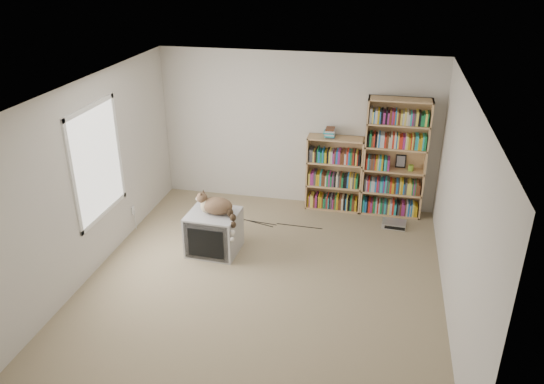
% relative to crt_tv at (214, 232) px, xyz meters
% --- Properties ---
extents(floor, '(4.50, 5.00, 0.01)m').
position_rel_crt_tv_xyz_m(floor, '(0.85, -0.63, -0.30)').
color(floor, tan).
rests_on(floor, ground).
extents(wall_back, '(4.50, 0.02, 2.50)m').
position_rel_crt_tv_xyz_m(wall_back, '(0.85, 1.87, 0.95)').
color(wall_back, beige).
rests_on(wall_back, floor).
extents(wall_front, '(4.50, 0.02, 2.50)m').
position_rel_crt_tv_xyz_m(wall_front, '(0.85, -3.13, 0.95)').
color(wall_front, beige).
rests_on(wall_front, floor).
extents(wall_left, '(0.02, 5.00, 2.50)m').
position_rel_crt_tv_xyz_m(wall_left, '(-1.40, -0.63, 0.95)').
color(wall_left, beige).
rests_on(wall_left, floor).
extents(wall_right, '(0.02, 5.00, 2.50)m').
position_rel_crt_tv_xyz_m(wall_right, '(3.10, -0.63, 0.95)').
color(wall_right, beige).
rests_on(wall_right, floor).
extents(ceiling, '(4.50, 5.00, 0.02)m').
position_rel_crt_tv_xyz_m(ceiling, '(0.85, -0.63, 2.20)').
color(ceiling, white).
rests_on(ceiling, wall_back).
extents(window, '(0.02, 1.22, 1.52)m').
position_rel_crt_tv_xyz_m(window, '(-1.39, -0.43, 1.10)').
color(window, white).
rests_on(window, wall_left).
extents(crt_tv, '(0.71, 0.66, 0.60)m').
position_rel_crt_tv_xyz_m(crt_tv, '(0.00, 0.00, 0.00)').
color(crt_tv, '#AEAEB1').
rests_on(crt_tv, floor).
extents(cat, '(0.64, 0.48, 0.52)m').
position_rel_crt_tv_xyz_m(cat, '(0.11, -0.05, 0.39)').
color(cat, '#382417').
rests_on(cat, crt_tv).
extents(bookcase_tall, '(0.95, 0.30, 1.90)m').
position_rel_crt_tv_xyz_m(bookcase_tall, '(2.42, 1.73, 0.60)').
color(bookcase_tall, tan).
rests_on(bookcase_tall, floor).
extents(bookcase_short, '(0.89, 0.30, 1.23)m').
position_rel_crt_tv_xyz_m(bookcase_short, '(1.49, 1.73, 0.26)').
color(bookcase_short, tan).
rests_on(bookcase_short, floor).
extents(book_stack, '(0.18, 0.23, 0.15)m').
position_rel_crt_tv_xyz_m(book_stack, '(1.39, 1.71, 1.00)').
color(book_stack, red).
rests_on(book_stack, bookcase_short).
extents(green_mug, '(0.08, 0.08, 0.09)m').
position_rel_crt_tv_xyz_m(green_mug, '(2.67, 1.71, 0.52)').
color(green_mug, olive).
rests_on(green_mug, bookcase_tall).
extents(framed_print, '(0.16, 0.05, 0.21)m').
position_rel_crt_tv_xyz_m(framed_print, '(2.51, 1.81, 0.58)').
color(framed_print, black).
rests_on(framed_print, bookcase_tall).
extents(dvd_player, '(0.37, 0.28, 0.08)m').
position_rel_crt_tv_xyz_m(dvd_player, '(2.49, 1.26, -0.26)').
color(dvd_player, silver).
rests_on(dvd_player, floor).
extents(wall_outlet, '(0.01, 0.08, 0.13)m').
position_rel_crt_tv_xyz_m(wall_outlet, '(-1.39, 0.34, 0.02)').
color(wall_outlet, silver).
rests_on(wall_outlet, wall_left).
extents(floor_cables, '(1.20, 0.70, 0.01)m').
position_rel_crt_tv_xyz_m(floor_cables, '(0.88, 0.99, -0.29)').
color(floor_cables, black).
rests_on(floor_cables, floor).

